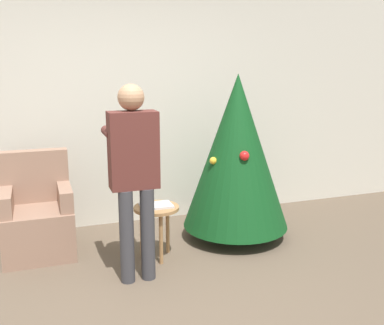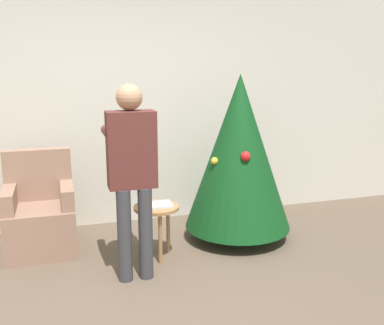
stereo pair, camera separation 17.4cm
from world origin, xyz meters
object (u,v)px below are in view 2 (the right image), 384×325
(side_stool, at_px, (156,214))
(christmas_tree, at_px, (239,152))
(armchair, at_px, (40,216))
(person_standing, at_px, (132,166))

(side_stool, bearing_deg, christmas_tree, 14.54)
(armchair, relative_size, side_stool, 1.93)
(person_standing, relative_size, side_stool, 3.26)
(side_stool, bearing_deg, armchair, 154.86)
(christmas_tree, xyz_separation_m, armchair, (-1.97, 0.25, -0.57))
(armchair, relative_size, person_standing, 0.59)
(armchair, xyz_separation_m, side_stool, (1.05, -0.49, 0.08))
(christmas_tree, bearing_deg, side_stool, -165.46)
(armchair, xyz_separation_m, person_standing, (0.78, -0.82, 0.63))
(person_standing, height_order, side_stool, person_standing)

